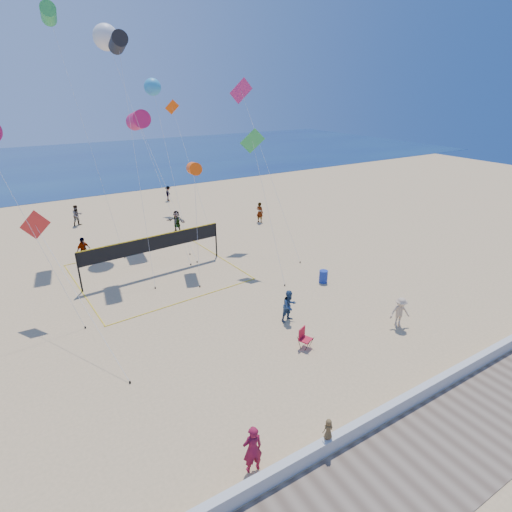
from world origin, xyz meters
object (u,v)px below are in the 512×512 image
woman (253,449)px  camp_chair (304,337)px  volleyball_net (153,248)px  trash_barrel (323,276)px

woman → camp_chair: size_ratio=1.60×
woman → volleyball_net: size_ratio=0.17×
camp_chair → trash_barrel: size_ratio=1.41×
woman → camp_chair: bearing=-133.3°
woman → trash_barrel: 14.09m
camp_chair → volleyball_net: volleyball_net is taller
woman → volleyball_net: 16.27m
camp_chair → trash_barrel: (5.24, 4.78, -0.17)m
camp_chair → volleyball_net: size_ratio=0.11×
camp_chair → volleyball_net: (-3.29, 11.71, 1.19)m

